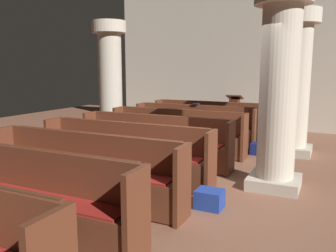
{
  "coord_description": "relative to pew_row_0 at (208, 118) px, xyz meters",
  "views": [
    {
      "loc": [
        1.95,
        -4.99,
        1.86
      ],
      "look_at": [
        -0.94,
        1.1,
        0.75
      ],
      "focal_mm": 37.01,
      "sensor_mm": 36.0,
      "label": 1
    }
  ],
  "objects": [
    {
      "name": "kneeler_box_navy",
      "position": [
        1.74,
        -1.57,
        -0.38
      ],
      "size": [
        0.4,
        0.3,
        0.25
      ],
      "primitive_type": "cube",
      "color": "navy",
      "rests_on": "ground"
    },
    {
      "name": "pew_row_5",
      "position": [
        0.0,
        -5.41,
        0.0
      ],
      "size": [
        3.11,
        0.47,
        0.96
      ],
      "color": "brown",
      "rests_on": "ground"
    },
    {
      "name": "pew_row_4",
      "position": [
        0.0,
        -4.33,
        0.0
      ],
      "size": [
        3.11,
        0.46,
        0.96
      ],
      "color": "brown",
      "rests_on": "ground"
    },
    {
      "name": "pew_row_3",
      "position": [
        0.0,
        -3.24,
        0.0
      ],
      "size": [
        3.11,
        0.47,
        0.96
      ],
      "color": "brown",
      "rests_on": "ground"
    },
    {
      "name": "kneeler_box_blue",
      "position": [
        1.69,
        -4.87,
        -0.38
      ],
      "size": [
        0.36,
        0.3,
        0.25
      ],
      "primitive_type": "cube",
      "color": "navy",
      "rests_on": "ground"
    },
    {
      "name": "pew_row_2",
      "position": [
        0.0,
        -2.16,
        0.0
      ],
      "size": [
        3.11,
        0.46,
        0.96
      ],
      "color": "brown",
      "rests_on": "ground"
    },
    {
      "name": "lectern",
      "position": [
        0.38,
        1.36,
        -0.06
      ],
      "size": [
        0.48,
        0.45,
        1.08
      ],
      "color": "#411E13",
      "rests_on": "ground"
    },
    {
      "name": "ground_plane",
      "position": [
        1.14,
        -4.15,
        -0.51
      ],
      "size": [
        19.2,
        19.2,
        0.0
      ],
      "primitive_type": "plane",
      "color": "brown"
    },
    {
      "name": "pillar_aisle_rear",
      "position": [
        2.35,
        -3.64,
        1.11
      ],
      "size": [
        0.84,
        0.84,
        3.1
      ],
      "color": "#B6AD9A",
      "rests_on": "ground"
    },
    {
      "name": "hymn_book",
      "position": [
        -0.03,
        -0.89,
        0.47
      ],
      "size": [
        0.15,
        0.21,
        0.04
      ],
      "primitive_type": "cube",
      "color": "black",
      "rests_on": "pew_row_1"
    },
    {
      "name": "pillar_far_side",
      "position": [
        -2.3,
        -1.38,
        1.11
      ],
      "size": [
        0.89,
        0.89,
        3.1
      ],
      "color": "#B6AD9A",
      "rests_on": "ground"
    },
    {
      "name": "pew_row_1",
      "position": [
        0.0,
        -1.08,
        0.0
      ],
      "size": [
        3.11,
        0.46,
        0.96
      ],
      "color": "brown",
      "rests_on": "ground"
    },
    {
      "name": "pillar_aisle_side",
      "position": [
        2.35,
        -1.18,
        1.11
      ],
      "size": [
        0.89,
        0.89,
        3.1
      ],
      "color": "#B6AD9A",
      "rests_on": "ground"
    },
    {
      "name": "pew_row_0",
      "position": [
        0.0,
        0.0,
        0.0
      ],
      "size": [
        3.11,
        0.47,
        0.96
      ],
      "color": "brown",
      "rests_on": "ground"
    },
    {
      "name": "pew_row_6",
      "position": [
        0.0,
        -6.49,
        0.0
      ],
      "size": [
        3.11,
        0.46,
        0.96
      ],
      "color": "brown",
      "rests_on": "ground"
    },
    {
      "name": "back_wall",
      "position": [
        1.14,
        1.93,
        1.74
      ],
      "size": [
        10.0,
        0.16,
        4.5
      ],
      "primitive_type": "cube",
      "color": "beige",
      "rests_on": "ground"
    }
  ]
}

